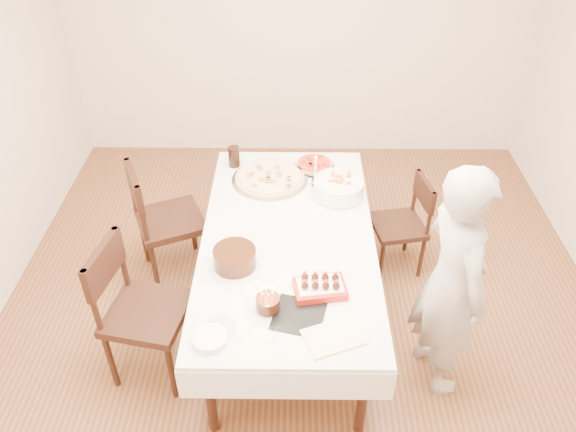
{
  "coord_description": "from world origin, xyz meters",
  "views": [
    {
      "loc": [
        -0.07,
        -2.77,
        3.12
      ],
      "look_at": [
        -0.11,
        0.1,
        0.92
      ],
      "focal_mm": 35.0,
      "sensor_mm": 36.0,
      "label": 1
    }
  ],
  "objects_px": {
    "pizza_white": "(270,178)",
    "taper_candle": "(315,170)",
    "pizza_pepperoni": "(314,165)",
    "chair_left_savory": "(171,221)",
    "birthday_cake": "(268,299)",
    "chair_right_savory": "(398,226)",
    "person": "(452,283)",
    "pasta_bowl": "(339,188)",
    "cola_glass": "(234,157)",
    "dining_table": "(288,277)",
    "layer_cake": "(235,258)",
    "chair_left_dessert": "(147,313)",
    "strawberry_box": "(320,287)"
  },
  "relations": [
    {
      "from": "pizza_white",
      "to": "taper_candle",
      "type": "height_order",
      "value": "taper_candle"
    },
    {
      "from": "pizza_pepperoni",
      "to": "chair_left_savory",
      "type": "bearing_deg",
      "value": -161.1
    },
    {
      "from": "taper_candle",
      "to": "birthday_cake",
      "type": "distance_m",
      "value": 1.29
    },
    {
      "from": "chair_right_savory",
      "to": "person",
      "type": "xyz_separation_m",
      "value": [
        0.12,
        -1.04,
        0.4
      ]
    },
    {
      "from": "pizza_white",
      "to": "pasta_bowl",
      "type": "relative_size",
      "value": 1.6
    },
    {
      "from": "chair_left_savory",
      "to": "pizza_white",
      "type": "bearing_deg",
      "value": 170.02
    },
    {
      "from": "cola_glass",
      "to": "birthday_cake",
      "type": "xyz_separation_m",
      "value": [
        0.32,
        -1.52,
        0.0
      ]
    },
    {
      "from": "chair_left_savory",
      "to": "birthday_cake",
      "type": "xyz_separation_m",
      "value": [
        0.79,
        -1.13,
        0.33
      ]
    },
    {
      "from": "dining_table",
      "to": "layer_cake",
      "type": "xyz_separation_m",
      "value": [
        -0.32,
        -0.3,
        0.44
      ]
    },
    {
      "from": "chair_left_savory",
      "to": "birthday_cake",
      "type": "bearing_deg",
      "value": 101.24
    },
    {
      "from": "pasta_bowl",
      "to": "layer_cake",
      "type": "distance_m",
      "value": 1.03
    },
    {
      "from": "chair_left_dessert",
      "to": "pasta_bowl",
      "type": "distance_m",
      "value": 1.59
    },
    {
      "from": "person",
      "to": "pasta_bowl",
      "type": "height_order",
      "value": "person"
    },
    {
      "from": "birthday_cake",
      "to": "pizza_white",
      "type": "bearing_deg",
      "value": 91.61
    },
    {
      "from": "strawberry_box",
      "to": "pizza_pepperoni",
      "type": "bearing_deg",
      "value": 89.88
    },
    {
      "from": "cola_glass",
      "to": "layer_cake",
      "type": "xyz_separation_m",
      "value": [
        0.11,
        -1.16,
        -0.02
      ]
    },
    {
      "from": "dining_table",
      "to": "person",
      "type": "distance_m",
      "value": 1.17
    },
    {
      "from": "pasta_bowl",
      "to": "cola_glass",
      "type": "distance_m",
      "value": 0.88
    },
    {
      "from": "pasta_bowl",
      "to": "cola_glass",
      "type": "bearing_deg",
      "value": 153.67
    },
    {
      "from": "chair_right_savory",
      "to": "strawberry_box",
      "type": "relative_size",
      "value": 2.7
    },
    {
      "from": "person",
      "to": "layer_cake",
      "type": "xyz_separation_m",
      "value": [
        -1.29,
        0.19,
        0.01
      ]
    },
    {
      "from": "taper_candle",
      "to": "chair_left_savory",
      "type": "bearing_deg",
      "value": -173.37
    },
    {
      "from": "layer_cake",
      "to": "strawberry_box",
      "type": "bearing_deg",
      "value": -22.51
    },
    {
      "from": "person",
      "to": "chair_right_savory",
      "type": "bearing_deg",
      "value": -9.55
    },
    {
      "from": "birthday_cake",
      "to": "pasta_bowl",
      "type": "bearing_deg",
      "value": 67.48
    },
    {
      "from": "pizza_white",
      "to": "layer_cake",
      "type": "xyz_separation_m",
      "value": [
        -0.18,
        -0.96,
        0.04
      ]
    },
    {
      "from": "birthday_cake",
      "to": "strawberry_box",
      "type": "xyz_separation_m",
      "value": [
        0.3,
        0.14,
        -0.05
      ]
    },
    {
      "from": "pasta_bowl",
      "to": "birthday_cake",
      "type": "relative_size",
      "value": 2.53
    },
    {
      "from": "dining_table",
      "to": "chair_right_savory",
      "type": "height_order",
      "value": "chair_right_savory"
    },
    {
      "from": "person",
      "to": "strawberry_box",
      "type": "xyz_separation_m",
      "value": [
        -0.77,
        -0.02,
        -0.02
      ]
    },
    {
      "from": "pasta_bowl",
      "to": "chair_right_savory",
      "type": "bearing_deg",
      "value": 8.85
    },
    {
      "from": "pasta_bowl",
      "to": "taper_candle",
      "type": "xyz_separation_m",
      "value": [
        -0.17,
        0.13,
        0.07
      ]
    },
    {
      "from": "pizza_white",
      "to": "layer_cake",
      "type": "distance_m",
      "value": 0.98
    },
    {
      "from": "chair_left_dessert",
      "to": "layer_cake",
      "type": "xyz_separation_m",
      "value": [
        0.55,
        0.17,
        0.31
      ]
    },
    {
      "from": "layer_cake",
      "to": "taper_candle",
      "type": "bearing_deg",
      "value": 60.04
    },
    {
      "from": "chair_left_savory",
      "to": "taper_candle",
      "type": "xyz_separation_m",
      "value": [
        1.09,
        0.13,
        0.38
      ]
    },
    {
      "from": "dining_table",
      "to": "birthday_cake",
      "type": "relative_size",
      "value": 14.98
    },
    {
      "from": "taper_candle",
      "to": "chair_right_savory",
      "type": "bearing_deg",
      "value": -4.54
    },
    {
      "from": "layer_cake",
      "to": "dining_table",
      "type": "bearing_deg",
      "value": 42.81
    },
    {
      "from": "birthday_cake",
      "to": "chair_right_savory",
      "type": "bearing_deg",
      "value": 51.56
    },
    {
      "from": "person",
      "to": "birthday_cake",
      "type": "xyz_separation_m",
      "value": [
        -1.07,
        -0.17,
        0.03
      ]
    },
    {
      "from": "birthday_cake",
      "to": "person",
      "type": "bearing_deg",
      "value": 8.73
    },
    {
      "from": "chair_right_savory",
      "to": "chair_left_savory",
      "type": "relative_size",
      "value": 0.81
    },
    {
      "from": "chair_right_savory",
      "to": "pizza_pepperoni",
      "type": "xyz_separation_m",
      "value": [
        -0.65,
        0.3,
        0.37
      ]
    },
    {
      "from": "pizza_pepperoni",
      "to": "person",
      "type": "bearing_deg",
      "value": -60.07
    },
    {
      "from": "chair_left_dessert",
      "to": "cola_glass",
      "type": "distance_m",
      "value": 1.45
    },
    {
      "from": "cola_glass",
      "to": "strawberry_box",
      "type": "height_order",
      "value": "cola_glass"
    },
    {
      "from": "pasta_bowl",
      "to": "cola_glass",
      "type": "relative_size",
      "value": 2.18
    },
    {
      "from": "chair_left_savory",
      "to": "person",
      "type": "distance_m",
      "value": 2.12
    },
    {
      "from": "dining_table",
      "to": "chair_left_savory",
      "type": "relative_size",
      "value": 2.13
    }
  ]
}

